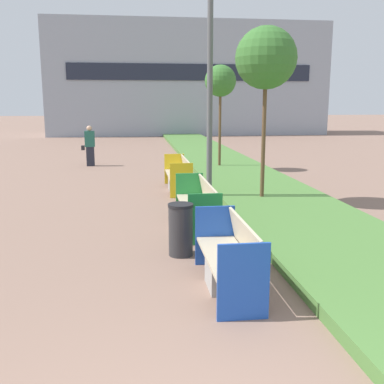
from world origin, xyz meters
TOP-DOWN VIEW (x-y plane):
  - planter_grass_strip at (3.20, 12.00)m, footprint 2.80×120.00m
  - building_backdrop at (4.00, 34.92)m, footprint 21.71×5.80m
  - bench_blue_frame at (0.94, 3.54)m, footprint 0.65×1.93m
  - bench_green_frame at (0.94, 6.66)m, footprint 0.65×2.39m
  - bench_yellow_frame at (0.94, 10.69)m, footprint 0.65×2.25m
  - litter_bin at (0.41, 4.98)m, footprint 0.42×0.42m
  - street_lamp_post at (1.55, 8.98)m, footprint 0.24×0.44m
  - sapling_tree_near at (2.86, 8.66)m, footprint 1.49×1.49m
  - sapling_tree_far at (2.86, 14.49)m, footprint 1.16×1.16m
  - pedestrian_walking at (-2.12, 16.24)m, footprint 0.53×0.24m

SIDE VIEW (x-z plane):
  - planter_grass_strip at x=3.20m, z-range 0.00..0.18m
  - bench_blue_frame at x=0.94m, z-range -0.11..0.83m
  - bench_yellow_frame at x=0.94m, z-range -0.10..0.84m
  - bench_green_frame at x=0.94m, z-range -0.09..0.85m
  - litter_bin at x=0.41m, z-range 0.00..0.88m
  - pedestrian_walking at x=-2.12m, z-range 0.01..1.63m
  - sapling_tree_far at x=2.86m, z-range 1.33..5.22m
  - sapling_tree_near at x=2.86m, z-range 1.39..5.71m
  - street_lamp_post at x=1.55m, z-range 0.38..8.12m
  - building_backdrop at x=4.00m, z-range 0.00..8.63m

